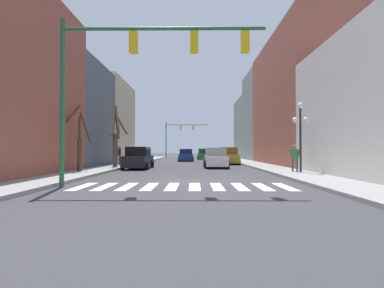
% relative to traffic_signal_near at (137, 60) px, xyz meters
% --- Properties ---
extents(ground_plane, '(240.00, 240.00, 0.00)m').
position_rel_traffic_signal_near_xyz_m(ground_plane, '(1.83, 1.89, -5.02)').
color(ground_plane, '#38383D').
extents(sidewalk_left, '(2.44, 90.00, 0.15)m').
position_rel_traffic_signal_near_xyz_m(sidewalk_left, '(-4.45, 1.89, -4.95)').
color(sidewalk_left, gray).
rests_on(sidewalk_left, ground_plane).
extents(sidewalk_right, '(2.44, 90.00, 0.15)m').
position_rel_traffic_signal_near_xyz_m(sidewalk_right, '(8.11, 1.89, -4.95)').
color(sidewalk_right, gray).
rests_on(sidewalk_right, ground_plane).
extents(building_row_left, '(6.00, 32.06, 10.36)m').
position_rel_traffic_signal_near_xyz_m(building_row_left, '(-8.67, 11.48, -0.17)').
color(building_row_left, '#934C3D').
rests_on(building_row_left, ground_plane).
extents(building_row_right, '(6.00, 46.01, 11.99)m').
position_rel_traffic_signal_near_xyz_m(building_row_right, '(12.33, 20.17, 0.24)').
color(building_row_right, beige).
rests_on(building_row_right, ground_plane).
extents(crosswalk_stripes, '(8.55, 2.60, 0.01)m').
position_rel_traffic_signal_near_xyz_m(crosswalk_stripes, '(1.83, 0.21, -5.02)').
color(crosswalk_stripes, white).
rests_on(crosswalk_stripes, ground_plane).
extents(traffic_signal_near, '(8.15, 0.28, 6.70)m').
position_rel_traffic_signal_near_xyz_m(traffic_signal_near, '(0.00, 0.00, 0.00)').
color(traffic_signal_near, '#236038').
rests_on(traffic_signal_near, ground_plane).
extents(traffic_signal_far, '(7.77, 0.28, 6.48)m').
position_rel_traffic_signal_near_xyz_m(traffic_signal_far, '(-0.72, 43.09, -0.27)').
color(traffic_signal_far, '#236038').
rests_on(traffic_signal_far, ground_plane).
extents(street_lamp_right_corner, '(0.95, 0.36, 4.16)m').
position_rel_traffic_signal_near_xyz_m(street_lamp_right_corner, '(8.62, 6.17, -1.92)').
color(street_lamp_right_corner, black).
rests_on(street_lamp_right_corner, sidewalk_right).
extents(car_parked_right_near, '(1.98, 4.89, 1.58)m').
position_rel_traffic_signal_near_xyz_m(car_parked_right_near, '(1.16, 27.42, -4.28)').
color(car_parked_right_near, navy).
rests_on(car_parked_right_near, ground_plane).
extents(car_parked_left_near, '(1.98, 4.30, 1.66)m').
position_rel_traffic_signal_near_xyz_m(car_parked_left_near, '(3.68, 34.86, -4.25)').
color(car_parked_left_near, '#236B38').
rests_on(car_parked_left_near, ground_plane).
extents(car_parked_right_far, '(1.96, 4.32, 1.64)m').
position_rel_traffic_signal_near_xyz_m(car_parked_right_far, '(4.02, 13.04, -4.26)').
color(car_parked_right_far, white).
rests_on(car_parked_right_far, ground_plane).
extents(car_driving_away_lane, '(1.97, 4.63, 1.71)m').
position_rel_traffic_signal_near_xyz_m(car_driving_away_lane, '(-2.12, 11.57, -4.23)').
color(car_driving_away_lane, black).
rests_on(car_driving_away_lane, ground_plane).
extents(car_parked_left_far, '(2.14, 4.48, 1.73)m').
position_rel_traffic_signal_near_xyz_m(car_parked_left_far, '(5.69, 19.06, -4.22)').
color(car_parked_left_far, '#A38423').
rests_on(car_parked_left_far, ground_plane).
extents(pedestrian_waiting_at_curb, '(0.60, 0.50, 1.63)m').
position_rel_traffic_signal_near_xyz_m(pedestrian_waiting_at_curb, '(8.40, 6.55, -3.91)').
color(pedestrian_waiting_at_curb, '#4C4C51').
rests_on(pedestrian_waiting_at_curb, sidewalk_right).
extents(pedestrian_crossing_street, '(0.29, 0.75, 1.74)m').
position_rel_traffic_signal_near_xyz_m(pedestrian_crossing_street, '(-4.36, 14.54, -3.84)').
color(pedestrian_crossing_street, '#4C4C51').
rests_on(pedestrian_crossing_street, sidewalk_left).
extents(street_tree_right_near, '(1.39, 2.36, 4.96)m').
position_rel_traffic_signal_near_xyz_m(street_tree_right_near, '(-4.08, 12.36, -2.53)').
color(street_tree_right_near, brown).
rests_on(street_tree_right_near, sidewalk_left).
extents(street_tree_left_near, '(2.08, 1.63, 4.18)m').
position_rel_traffic_signal_near_xyz_m(street_tree_left_near, '(-5.07, 6.92, -2.99)').
color(street_tree_left_near, '#473828').
rests_on(street_tree_left_near, sidewalk_left).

